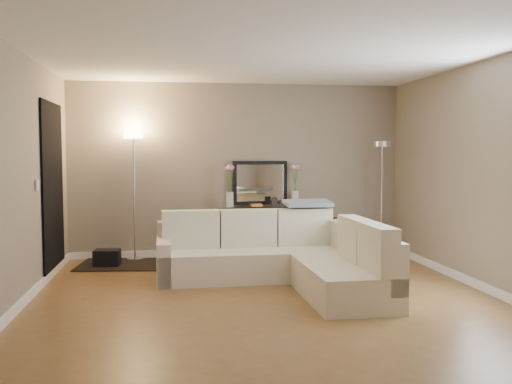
{
  "coord_description": "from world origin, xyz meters",
  "views": [
    {
      "loc": [
        -0.97,
        -5.83,
        1.57
      ],
      "look_at": [
        0.0,
        0.8,
        1.1
      ],
      "focal_mm": 40.0,
      "sensor_mm": 36.0,
      "label": 1
    }
  ],
  "objects": [
    {
      "name": "floor",
      "position": [
        0.0,
        0.0,
        -0.01
      ],
      "size": [
        5.0,
        5.5,
        0.01
      ],
      "primitive_type": "cube",
      "color": "brown",
      "rests_on": "ground"
    },
    {
      "name": "ceiling",
      "position": [
        0.0,
        0.0,
        2.6
      ],
      "size": [
        5.0,
        5.5,
        0.01
      ],
      "primitive_type": "cube",
      "color": "white",
      "rests_on": "ground"
    },
    {
      "name": "wall_back",
      "position": [
        0.0,
        2.76,
        1.3
      ],
      "size": [
        5.0,
        0.02,
        2.6
      ],
      "primitive_type": "cube",
      "color": "gray",
      "rests_on": "ground"
    },
    {
      "name": "wall_front",
      "position": [
        0.0,
        -2.76,
        1.3
      ],
      "size": [
        5.0,
        0.02,
        2.6
      ],
      "primitive_type": "cube",
      "color": "gray",
      "rests_on": "ground"
    },
    {
      "name": "wall_left",
      "position": [
        -2.51,
        0.0,
        1.3
      ],
      "size": [
        0.02,
        5.5,
        2.6
      ],
      "primitive_type": "cube",
      "color": "gray",
      "rests_on": "ground"
    },
    {
      "name": "wall_right",
      "position": [
        2.51,
        0.0,
        1.3
      ],
      "size": [
        0.02,
        5.5,
        2.6
      ],
      "primitive_type": "cube",
      "color": "gray",
      "rests_on": "ground"
    },
    {
      "name": "baseboard_back",
      "position": [
        0.0,
        2.73,
        0.05
      ],
      "size": [
        5.0,
        0.03,
        0.1
      ],
      "primitive_type": "cube",
      "color": "white",
      "rests_on": "ground"
    },
    {
      "name": "baseboard_left",
      "position": [
        -2.48,
        0.0,
        0.05
      ],
      "size": [
        0.03,
        5.5,
        0.1
      ],
      "primitive_type": "cube",
      "color": "white",
      "rests_on": "ground"
    },
    {
      "name": "baseboard_right",
      "position": [
        2.48,
        0.0,
        0.05
      ],
      "size": [
        0.03,
        5.5,
        0.1
      ],
      "primitive_type": "cube",
      "color": "white",
      "rests_on": "ground"
    },
    {
      "name": "doorway",
      "position": [
        -2.48,
        1.7,
        1.1
      ],
      "size": [
        0.02,
        1.2,
        2.2
      ],
      "primitive_type": "cube",
      "color": "black",
      "rests_on": "ground"
    },
    {
      "name": "switch_plate",
      "position": [
        -2.48,
        0.85,
        1.2
      ],
      "size": [
        0.02,
        0.08,
        0.12
      ],
      "primitive_type": "cube",
      "color": "white",
      "rests_on": "ground"
    },
    {
      "name": "sectional_sofa",
      "position": [
        0.34,
        0.76,
        0.31
      ],
      "size": [
        2.43,
        2.3,
        0.84
      ],
      "color": "beige",
      "rests_on": "floor"
    },
    {
      "name": "throw_blanket",
      "position": [
        0.76,
        1.35,
        0.91
      ],
      "size": [
        0.63,
        0.39,
        0.08
      ],
      "primitive_type": "cube",
      "rotation": [
        0.1,
        0.0,
        0.07
      ],
      "color": "gray",
      "rests_on": "sectional_sofa"
    },
    {
      "name": "console_table",
      "position": [
        0.28,
        2.53,
        0.42
      ],
      "size": [
        1.23,
        0.47,
        0.74
      ],
      "color": "black",
      "rests_on": "floor"
    },
    {
      "name": "leaning_mirror",
      "position": [
        0.34,
        2.69,
        1.11
      ],
      "size": [
        0.85,
        0.14,
        0.66
      ],
      "color": "black",
      "rests_on": "console_table"
    },
    {
      "name": "table_decor",
      "position": [
        0.36,
        2.5,
        0.8
      ],
      "size": [
        0.51,
        0.13,
        0.12
      ],
      "color": "orange",
      "rests_on": "console_table"
    },
    {
      "name": "flower_vase_left",
      "position": [
        -0.15,
        2.48,
        1.03
      ],
      "size": [
        0.14,
        0.12,
        0.63
      ],
      "color": "silver",
      "rests_on": "console_table"
    },
    {
      "name": "flower_vase_right",
      "position": [
        0.86,
        2.6,
        1.03
      ],
      "size": [
        0.14,
        0.12,
        0.63
      ],
      "color": "silver",
      "rests_on": "console_table"
    },
    {
      "name": "floor_lamp_lit",
      "position": [
        -1.53,
        2.55,
        1.31
      ],
      "size": [
        0.29,
        0.29,
        1.85
      ],
      "color": "silver",
      "rests_on": "floor"
    },
    {
      "name": "floor_lamp_unlit",
      "position": [
        2.1,
        2.25,
        1.22
      ],
      "size": [
        0.3,
        0.3,
        1.73
      ],
      "color": "silver",
      "rests_on": "floor"
    },
    {
      "name": "charcoal_rug",
      "position": [
        -1.66,
        2.21,
        0.01
      ],
      "size": [
        1.3,
        1.03,
        0.02
      ],
      "primitive_type": "cube",
      "rotation": [
        0.0,
        0.0,
        -0.11
      ],
      "color": "black",
      "rests_on": "floor"
    },
    {
      "name": "black_bag",
      "position": [
        -1.88,
        2.13,
        0.12
      ],
      "size": [
        0.37,
        0.28,
        0.22
      ],
      "primitive_type": "cube",
      "rotation": [
        0.0,
        0.0,
        -0.11
      ],
      "color": "black",
      "rests_on": "charcoal_rug"
    }
  ]
}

